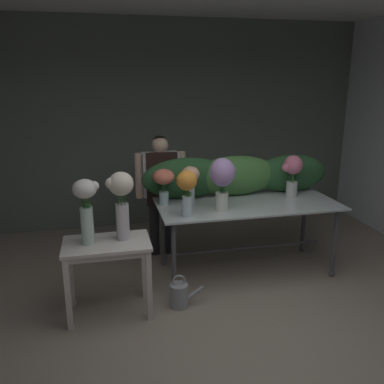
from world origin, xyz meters
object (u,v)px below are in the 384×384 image
object	(u,v)px
vase_sunset_dahlias	(187,187)
vase_rosy_roses	(292,172)
vase_white_roses_tall	(86,205)
vase_peach_snapdragons	(190,180)
side_table_white	(107,252)
vase_coral_stock	(164,181)
watering_can	(179,295)
vase_lilac_tulips	(222,178)
display_table_glass	(247,213)
florist	(161,183)
vase_cream_lisianthus_tall	(121,198)

from	to	relation	value
vase_sunset_dahlias	vase_rosy_roses	distance (m)	1.40
vase_white_roses_tall	vase_peach_snapdragons	bearing A→B (deg)	28.67
side_table_white	vase_rosy_roses	world-z (taller)	vase_rosy_roses
vase_white_roses_tall	vase_sunset_dahlias	bearing A→B (deg)	14.46
vase_coral_stock	vase_sunset_dahlias	distance (m)	0.46
watering_can	vase_lilac_tulips	bearing A→B (deg)	37.91
vase_sunset_dahlias	watering_can	xyz separation A→B (m)	(-0.14, -0.31, -1.01)
side_table_white	vase_sunset_dahlias	distance (m)	0.99
display_table_glass	vase_white_roses_tall	world-z (taller)	vase_white_roses_tall
vase_rosy_roses	side_table_white	bearing A→B (deg)	-162.88
florist	vase_white_roses_tall	world-z (taller)	florist
vase_sunset_dahlias	vase_white_roses_tall	size ratio (longest dim) A/B	0.78
florist	watering_can	bearing A→B (deg)	-91.31
vase_coral_stock	vase_peach_snapdragons	world-z (taller)	vase_peach_snapdragons
vase_lilac_tulips	vase_sunset_dahlias	world-z (taller)	vase_lilac_tulips
vase_peach_snapdragons	vase_rosy_roses	size ratio (longest dim) A/B	0.89
vase_cream_lisianthus_tall	watering_can	distance (m)	1.13
vase_coral_stock	watering_can	bearing A→B (deg)	-88.23
vase_peach_snapdragons	watering_can	bearing A→B (deg)	-111.70
display_table_glass	side_table_white	bearing A→B (deg)	-161.11
florist	vase_white_roses_tall	distance (m)	1.51
vase_white_roses_tall	watering_can	size ratio (longest dim) A/B	1.72
vase_peach_snapdragons	vase_sunset_dahlias	bearing A→B (deg)	-108.58
vase_coral_stock	watering_can	size ratio (longest dim) A/B	1.14
vase_coral_stock	watering_can	xyz separation A→B (m)	(0.02, -0.73, -0.97)
florist	watering_can	world-z (taller)	florist
vase_coral_stock	vase_sunset_dahlias	size ratio (longest dim) A/B	0.85
display_table_glass	vase_sunset_dahlias	xyz separation A→B (m)	(-0.76, -0.29, 0.42)
vase_sunset_dahlias	vase_white_roses_tall	distance (m)	1.00
florist	watering_can	distance (m)	1.52
vase_coral_stock	watering_can	distance (m)	1.22
side_table_white	watering_can	size ratio (longest dim) A/B	2.26
display_table_glass	watering_can	distance (m)	1.23
side_table_white	florist	bearing A→B (deg)	60.50
vase_coral_stock	vase_peach_snapdragons	size ratio (longest dim) A/B	0.92
display_table_glass	florist	bearing A→B (deg)	141.34
florist	vase_sunset_dahlias	bearing A→B (deg)	-83.42
watering_can	display_table_glass	bearing A→B (deg)	33.33
vase_lilac_tulips	vase_white_roses_tall	size ratio (longest dim) A/B	0.92
vase_rosy_roses	vase_white_roses_tall	distance (m)	2.41
vase_lilac_tulips	vase_white_roses_tall	bearing A→B (deg)	-164.94
vase_lilac_tulips	side_table_white	bearing A→B (deg)	-163.06
vase_coral_stock	vase_rosy_roses	world-z (taller)	vase_rosy_roses
vase_coral_stock	vase_cream_lisianthus_tall	xyz separation A→B (m)	(-0.49, -0.63, 0.02)
vase_peach_snapdragons	vase_rosy_roses	world-z (taller)	vase_rosy_roses
florist	vase_cream_lisianthus_tall	distance (m)	1.32
vase_coral_stock	vase_peach_snapdragons	xyz separation A→B (m)	(0.28, -0.08, 0.01)
vase_white_roses_tall	display_table_glass	bearing A→B (deg)	17.25
vase_white_roses_tall	watering_can	distance (m)	1.27
vase_cream_lisianthus_tall	watering_can	xyz separation A→B (m)	(0.51, -0.10, -0.99)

